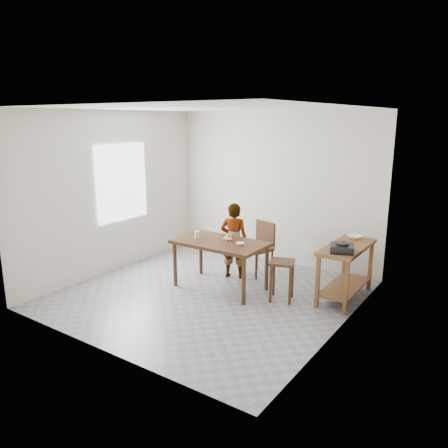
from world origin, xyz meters
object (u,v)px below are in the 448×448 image
Objects in this scene: child at (234,241)px; dining_chair at (257,249)px; dining_table at (220,265)px; stool at (282,280)px; prep_counter at (345,272)px.

dining_chair is (0.24, 0.34, -0.18)m from child.
dining_table is 1.12× the size of child.
stool is (0.85, -0.74, -0.15)m from dining_chair.
child reaches higher than dining_table.
dining_table is 1.00m from stool.
dining_chair reaches higher than dining_table.
dining_table is 0.59m from child.
prep_counter is 1.84m from child.
prep_counter is at bearing 166.94° from child.
dining_table is 1.58× the size of dining_chair.
child is (-0.10, 0.53, 0.25)m from dining_table.
child is at bearing -174.51° from prep_counter.
child is 0.45m from dining_chair.
stool is at bearing 141.10° from child.
child is at bearing -109.42° from dining_chair.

